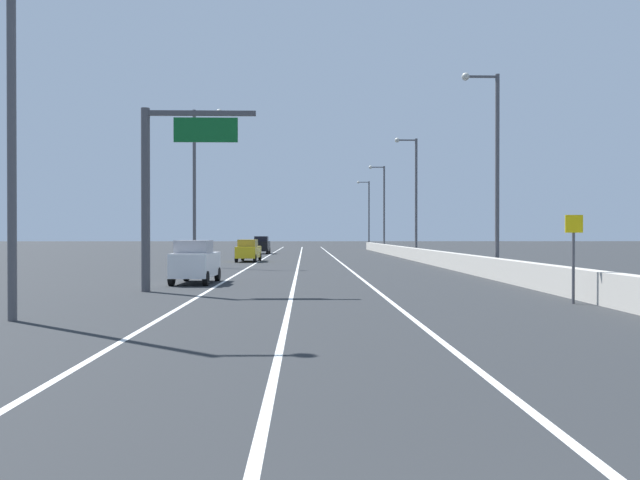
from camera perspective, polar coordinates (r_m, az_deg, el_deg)
ground_plane at (r=66.16m, az=-0.04°, el=-1.54°), size 320.00×320.00×0.00m
lane_stripe_left at (r=57.29m, az=-5.35°, el=-1.85°), size 0.16×130.00×0.00m
lane_stripe_center at (r=57.15m, az=-1.84°, el=-1.86°), size 0.16×130.00×0.00m
lane_stripe_right at (r=57.22m, az=1.67°, el=-1.86°), size 0.16×130.00×0.00m
jersey_barrier_right at (r=43.30m, az=11.98°, el=-1.89°), size 0.60×120.00×1.10m
overhead_sign_gantry at (r=27.42m, az=-13.53°, el=5.47°), size 4.68×0.36×7.50m
speed_advisory_sign at (r=23.53m, az=21.33°, el=-0.95°), size 0.60×0.11×3.00m
lamp_post_right_second at (r=38.03m, az=14.93°, el=6.71°), size 2.14×0.44×11.41m
lamp_post_right_third at (r=61.81m, az=8.21°, el=4.32°), size 2.14×0.44×11.41m
lamp_post_right_fourth at (r=86.06m, az=5.49°, el=3.24°), size 2.14×0.44×11.41m
lamp_post_right_fifth at (r=110.47m, az=4.19°, el=2.63°), size 2.14×0.44×11.41m
lamp_post_left_near at (r=19.79m, az=-24.78°, el=12.50°), size 2.14×0.44×11.41m
lamp_post_left_mid at (r=48.01m, az=-10.68°, el=5.42°), size 2.14×0.44×11.41m
car_white_0 at (r=31.63m, az=-10.86°, el=-1.91°), size 1.93×4.08×2.06m
car_yellow_1 at (r=56.44m, az=-6.29°, el=-0.92°), size 1.95×4.86×1.91m
car_black_2 at (r=79.13m, az=-5.13°, el=-0.45°), size 1.91×4.36×2.12m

